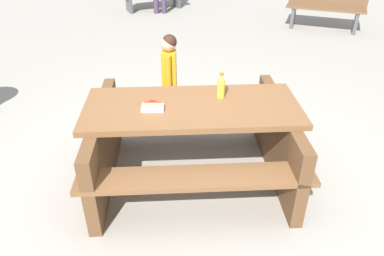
% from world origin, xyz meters
% --- Properties ---
extents(ground_plane, '(30.00, 30.00, 0.00)m').
position_xyz_m(ground_plane, '(0.00, 0.00, 0.00)').
color(ground_plane, gray).
rests_on(ground_plane, ground).
extents(picnic_table, '(2.17, 1.92, 0.75)m').
position_xyz_m(picnic_table, '(0.00, 0.00, 0.44)').
color(picnic_table, brown).
rests_on(picnic_table, ground).
extents(soda_bottle, '(0.07, 0.07, 0.23)m').
position_xyz_m(soda_bottle, '(-0.20, -0.21, 0.85)').
color(soda_bottle, yellow).
rests_on(soda_bottle, picnic_table).
extents(hotdog_tray, '(0.20, 0.16, 0.08)m').
position_xyz_m(hotdog_tray, '(0.28, 0.17, 0.78)').
color(hotdog_tray, white).
rests_on(hotdog_tray, picnic_table).
extents(child_in_coat, '(0.19, 0.25, 1.06)m').
position_xyz_m(child_in_coat, '(0.49, -0.81, 0.68)').
color(child_in_coat, brown).
rests_on(child_in_coat, ground).
extents(park_bench_mid, '(1.52, 0.50, 0.85)m').
position_xyz_m(park_bench_mid, '(-1.21, -5.29, 0.45)').
color(park_bench_mid, brown).
rests_on(park_bench_mid, ground).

